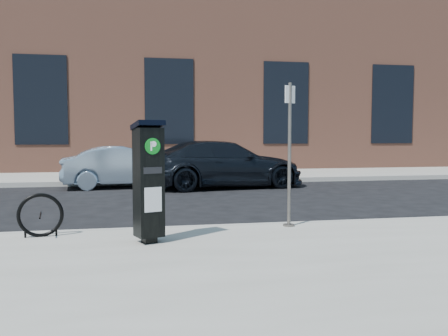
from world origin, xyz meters
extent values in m
plane|color=black|center=(0.00, 0.00, 0.00)|extent=(120.00, 120.00, 0.00)
cube|color=gray|center=(0.00, 14.00, 0.07)|extent=(60.00, 12.00, 0.15)
cube|color=#9E9B93|center=(0.00, -0.02, 0.07)|extent=(60.00, 0.12, 0.16)
cube|color=#9E9B93|center=(0.00, 8.02, 0.07)|extent=(60.00, 0.12, 0.16)
cube|color=#985A45|center=(0.00, 17.00, 4.00)|extent=(28.00, 10.00, 8.00)
cube|color=#59544C|center=(0.00, 17.00, 8.10)|extent=(28.00, 10.00, 0.30)
cube|color=black|center=(-5.00, 11.98, 3.00)|extent=(2.00, 0.06, 3.50)
cube|color=black|center=(0.00, 11.98, 3.00)|extent=(2.00, 0.06, 3.50)
cube|color=black|center=(5.00, 11.98, 3.00)|extent=(2.00, 0.06, 3.50)
cube|color=black|center=(10.00, 11.98, 3.00)|extent=(2.00, 0.06, 3.50)
cube|color=black|center=(-1.25, -1.07, 0.19)|extent=(0.23, 0.23, 0.09)
cube|color=black|center=(-1.25, -1.07, 0.99)|extent=(0.44, 0.41, 1.50)
cube|color=black|center=(-1.25, -1.07, 1.78)|extent=(0.48, 0.46, 0.14)
cylinder|color=#075D15|center=(-1.19, -1.22, 1.50)|extent=(0.21, 0.09, 0.22)
cube|color=white|center=(-1.19, -1.22, 1.50)|extent=(0.08, 0.03, 0.12)
cube|color=silver|center=(-1.19, -1.22, 0.77)|extent=(0.23, 0.09, 0.34)
cube|color=black|center=(-1.19, -1.22, 1.17)|extent=(0.25, 0.10, 0.09)
cylinder|color=#4F4B45|center=(1.04, -0.30, 0.16)|extent=(0.19, 0.19, 0.03)
cylinder|color=#4F4B45|center=(1.04, -0.30, 1.32)|extent=(0.06, 0.06, 2.33)
cube|color=silver|center=(1.04, -0.30, 2.30)|extent=(0.19, 0.10, 0.28)
torus|color=black|center=(-2.80, -0.40, 0.47)|extent=(0.65, 0.15, 0.65)
cylinder|color=black|center=(-3.01, -0.43, 0.21)|extent=(0.03, 0.03, 0.13)
cylinder|color=black|center=(-2.59, -0.37, 0.21)|extent=(0.03, 0.03, 0.13)
imported|color=#96AABE|center=(-1.71, 7.40, 0.64)|extent=(4.03, 1.79, 1.29)
imported|color=black|center=(1.28, 6.77, 0.73)|extent=(5.24, 2.67, 1.46)
camera|label=1|loc=(-1.43, -7.66, 1.65)|focal=38.00mm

